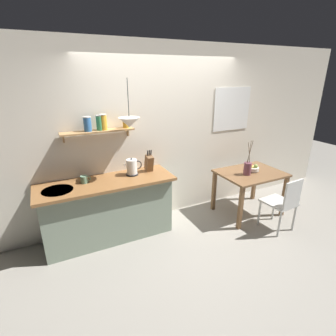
# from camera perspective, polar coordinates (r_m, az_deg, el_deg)

# --- Properties ---
(ground_plane) EXTENTS (14.00, 14.00, 0.00)m
(ground_plane) POSITION_cam_1_polar(r_m,az_deg,el_deg) (4.06, 2.90, -13.59)
(ground_plane) COLOR gray
(back_wall) EXTENTS (6.80, 0.11, 2.70)m
(back_wall) POSITION_cam_1_polar(r_m,az_deg,el_deg) (4.14, 1.38, 7.60)
(back_wall) COLOR silver
(back_wall) RESTS_ON ground_plane
(kitchen_counter) EXTENTS (1.83, 0.63, 0.89)m
(kitchen_counter) POSITION_cam_1_polar(r_m,az_deg,el_deg) (3.78, -12.99, -8.87)
(kitchen_counter) COLOR gray
(kitchen_counter) RESTS_ON ground_plane
(wall_shelf) EXTENTS (0.96, 0.20, 0.34)m
(wall_shelf) POSITION_cam_1_polar(r_m,az_deg,el_deg) (3.55, -14.81, 8.91)
(wall_shelf) COLOR tan
(dining_table) EXTENTS (1.02, 0.78, 0.74)m
(dining_table) POSITION_cam_1_polar(r_m,az_deg,el_deg) (4.46, 17.68, -2.22)
(dining_table) COLOR brown
(dining_table) RESTS_ON ground_plane
(dining_chair_near) EXTENTS (0.43, 0.45, 0.86)m
(dining_chair_near) POSITION_cam_1_polar(r_m,az_deg,el_deg) (4.18, 24.15, -6.80)
(dining_chair_near) COLOR silver
(dining_chair_near) RESTS_ON ground_plane
(fruit_bowl) EXTENTS (0.20, 0.20, 0.13)m
(fruit_bowl) POSITION_cam_1_polar(r_m,az_deg,el_deg) (4.46, 18.19, -0.02)
(fruit_bowl) COLOR silver
(fruit_bowl) RESTS_ON dining_table
(twig_vase) EXTENTS (0.12, 0.12, 0.56)m
(twig_vase) POSITION_cam_1_polar(r_m,az_deg,el_deg) (4.27, 17.16, -0.05)
(twig_vase) COLOR brown
(twig_vase) RESTS_ON dining_table
(electric_kettle) EXTENTS (0.27, 0.18, 0.25)m
(electric_kettle) POSITION_cam_1_polar(r_m,az_deg,el_deg) (3.68, -7.97, 0.17)
(electric_kettle) COLOR black
(electric_kettle) RESTS_ON kitchen_counter
(knife_block) EXTENTS (0.10, 0.17, 0.33)m
(knife_block) POSITION_cam_1_polar(r_m,az_deg,el_deg) (3.78, -4.22, 1.16)
(knife_block) COLOR brown
(knife_block) RESTS_ON kitchen_counter
(coffee_mug_by_sink) EXTENTS (0.13, 0.09, 0.10)m
(coffee_mug_by_sink) POSITION_cam_1_polar(r_m,az_deg,el_deg) (3.57, -18.02, -2.42)
(coffee_mug_by_sink) COLOR slate
(coffee_mug_by_sink) RESTS_ON kitchen_counter
(pendant_lamp) EXTENTS (0.28, 0.28, 0.60)m
(pendant_lamp) POSITION_cam_1_polar(r_m,az_deg,el_deg) (3.39, -8.56, 9.99)
(pendant_lamp) COLOR black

